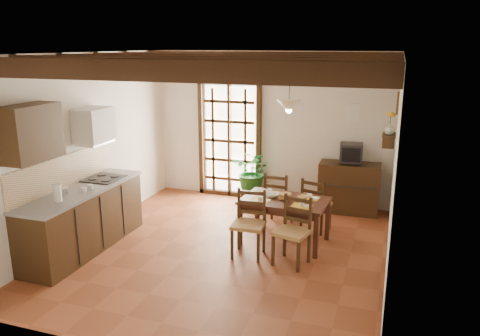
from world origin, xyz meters
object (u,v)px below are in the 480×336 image
at_px(sideboard, 349,188).
at_px(pendant_lamp, 289,105).
at_px(dining_table, 285,205).
at_px(potted_plant, 253,173).
at_px(kitchen_counter, 84,218).
at_px(chair_far_right, 315,214).
at_px(chair_near_left, 249,236).
at_px(chair_near_right, 292,244).
at_px(crt_tv, 351,153).
at_px(chair_far_left, 278,208).

height_order(sideboard, pendant_lamp, pendant_lamp).
relative_size(dining_table, potted_plant, 0.61).
bearing_deg(kitchen_counter, chair_far_right, 29.94).
bearing_deg(chair_near_left, dining_table, 55.95).
height_order(chair_far_right, potted_plant, potted_plant).
bearing_deg(chair_near_right, crt_tv, 90.66).
bearing_deg(potted_plant, chair_far_right, -36.90).
height_order(kitchen_counter, chair_far_left, kitchen_counter).
bearing_deg(potted_plant, kitchen_counter, -121.62).
bearing_deg(dining_table, potted_plant, 126.08).
relative_size(dining_table, sideboard, 1.26).
bearing_deg(chair_near_right, potted_plant, 131.62).
distance_m(chair_near_right, pendant_lamp, 1.96).
bearing_deg(chair_far_left, chair_near_right, 117.24).
xyz_separation_m(dining_table, crt_tv, (0.78, 1.66, 0.49)).
bearing_deg(chair_far_left, sideboard, -130.04).
height_order(dining_table, crt_tv, crt_tv).
relative_size(chair_near_right, chair_far_left, 1.03).
bearing_deg(dining_table, kitchen_counter, -152.02).
bearing_deg(sideboard, dining_table, -116.13).
xyz_separation_m(chair_far_left, potted_plant, (-0.73, 0.97, 0.28)).
xyz_separation_m(chair_near_right, crt_tv, (0.51, 2.33, 0.79)).
height_order(crt_tv, pendant_lamp, pendant_lamp).
distance_m(chair_near_left, chair_far_left, 1.29).
height_order(kitchen_counter, dining_table, kitchen_counter).
relative_size(chair_near_left, crt_tv, 2.29).
xyz_separation_m(kitchen_counter, chair_far_right, (3.07, 1.77, -0.20)).
bearing_deg(kitchen_counter, chair_near_right, 9.32).
height_order(dining_table, chair_far_right, chair_far_right).
bearing_deg(crt_tv, chair_near_left, -122.05).
bearing_deg(potted_plant, sideboard, 1.15).
height_order(kitchen_counter, crt_tv, kitchen_counter).
distance_m(chair_near_left, chair_near_right, 0.63).
bearing_deg(chair_near_right, chair_far_left, 124.40).
relative_size(chair_far_right, sideboard, 0.84).
xyz_separation_m(kitchen_counter, chair_near_right, (2.97, 0.49, -0.18)).
xyz_separation_m(sideboard, pendant_lamp, (-0.78, -1.57, 1.63)).
bearing_deg(chair_far_right, sideboard, -96.13).
height_order(chair_near_left, chair_far_right, chair_near_left).
bearing_deg(chair_near_left, kitchen_counter, -169.88).
height_order(chair_near_right, crt_tv, crt_tv).
xyz_separation_m(chair_near_left, potted_plant, (-0.62, 2.25, 0.27)).
distance_m(chair_far_left, chair_far_right, 0.63).
height_order(kitchen_counter, sideboard, kitchen_counter).
bearing_deg(chair_near_right, sideboard, 90.69).
bearing_deg(potted_plant, crt_tv, 0.96).
distance_m(sideboard, crt_tv, 0.64).
bearing_deg(chair_far_left, dining_table, 117.17).
relative_size(dining_table, chair_far_left, 1.46).
bearing_deg(dining_table, chair_far_left, 116.12).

